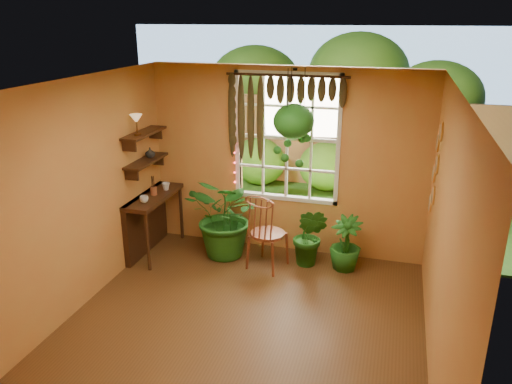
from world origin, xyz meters
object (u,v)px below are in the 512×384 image
potted_plant_mid (310,237)px  hanging_basket (294,126)px  potted_plant_left (228,217)px  windsor_chair (266,243)px  counter_ledge (148,216)px

potted_plant_mid → hanging_basket: hanging_basket is taller
potted_plant_mid → hanging_basket: (-0.31, 0.21, 1.49)m
potted_plant_left → potted_plant_mid: potted_plant_left is taller
windsor_chair → potted_plant_left: windsor_chair is taller
counter_ledge → potted_plant_mid: bearing=4.8°
counter_ledge → windsor_chair: 1.82m
potted_plant_left → hanging_basket: bearing=16.2°
windsor_chair → hanging_basket: 1.65m
counter_ledge → hanging_basket: (2.05, 0.41, 1.38)m
counter_ledge → potted_plant_left: bearing=7.6°
hanging_basket → windsor_chair: bearing=-119.2°
potted_plant_left → windsor_chair: bearing=-17.0°
counter_ledge → potted_plant_left: size_ratio=0.97×
windsor_chair → hanging_basket: hanging_basket is taller
windsor_chair → potted_plant_mid: (0.56, 0.23, 0.07)m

